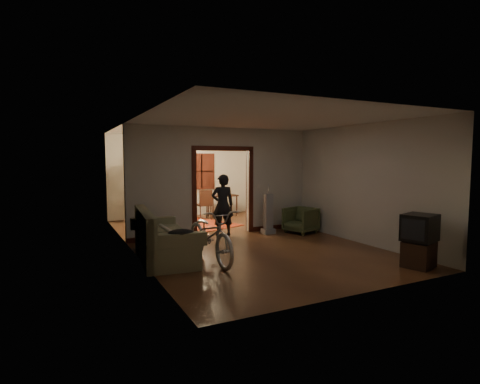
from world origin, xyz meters
TOP-DOWN VIEW (x-y plane):
  - floor at (0.00, 0.00)m, footprint 5.00×8.50m
  - ceiling at (0.00, 0.00)m, footprint 5.00×8.50m
  - wall_back at (0.00, 4.25)m, footprint 5.00×0.02m
  - wall_left at (-2.50, 0.00)m, footprint 0.02×8.50m
  - wall_right at (2.50, 0.00)m, footprint 0.02×8.50m
  - partition_wall at (0.00, 0.75)m, footprint 5.00×0.14m
  - door_casing at (0.00, 0.75)m, footprint 1.74×0.20m
  - far_window at (0.70, 4.21)m, footprint 0.98×0.06m
  - chandelier at (0.00, 2.50)m, footprint 0.24×0.24m
  - light_switch at (1.05, 0.68)m, footprint 0.08×0.01m
  - sofa at (-2.04, -1.04)m, footprint 1.18×2.24m
  - rolled_paper at (-1.94, -0.74)m, footprint 0.11×0.86m
  - jacket at (-1.99, -1.95)m, footprint 0.47×0.35m
  - bicycle at (-1.30, -1.63)m, footprint 0.76×2.02m
  - armchair at (1.94, -0.06)m, footprint 0.94×0.93m
  - tv_stand at (1.99, -3.69)m, footprint 0.63×0.60m
  - crt_tv at (1.99, -3.69)m, footprint 0.69×0.65m
  - vacuum at (1.11, 0.24)m, footprint 0.36×0.31m
  - person at (-0.08, 0.56)m, footprint 0.65×0.49m
  - oriental_rug at (-0.09, 2.38)m, footprint 2.37×2.69m
  - locker at (-1.29, 3.78)m, footprint 1.02×0.71m
  - globe at (-1.29, 3.78)m, footprint 0.29×0.29m
  - desk at (1.24, 3.59)m, footprint 1.02×0.61m
  - desk_chair at (0.39, 3.20)m, footprint 0.45×0.45m

SIDE VIEW (x-z plane):
  - floor at x=0.00m, z-range -0.01..0.01m
  - oriental_rug at x=-0.09m, z-range 0.00..0.02m
  - tv_stand at x=1.99m, z-range 0.00..0.47m
  - armchair at x=1.94m, z-range 0.00..0.69m
  - desk at x=1.24m, z-range 0.00..0.73m
  - desk_chair at x=0.39m, z-range 0.00..0.98m
  - sofa at x=-2.04m, z-range 0.00..0.99m
  - bicycle at x=-1.30m, z-range 0.00..1.05m
  - rolled_paper at x=-1.94m, z-range 0.48..0.58m
  - vacuum at x=1.11m, z-range 0.00..1.07m
  - jacket at x=-1.99m, z-range 0.61..0.75m
  - crt_tv at x=1.99m, z-range 0.49..0.98m
  - person at x=-0.08m, z-range 0.00..1.59m
  - locker at x=-1.29m, z-range 0.00..1.87m
  - door_casing at x=0.00m, z-range -0.06..2.26m
  - light_switch at x=1.05m, z-range 1.19..1.31m
  - wall_back at x=0.00m, z-range 0.00..2.80m
  - wall_left at x=-2.50m, z-range 0.00..2.80m
  - wall_right at x=2.50m, z-range 0.00..2.80m
  - partition_wall at x=0.00m, z-range 0.00..2.80m
  - far_window at x=0.70m, z-range 0.91..2.19m
  - globe at x=-1.29m, z-range 1.80..2.08m
  - chandelier at x=0.00m, z-range 2.23..2.47m
  - ceiling at x=0.00m, z-range 2.79..2.80m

